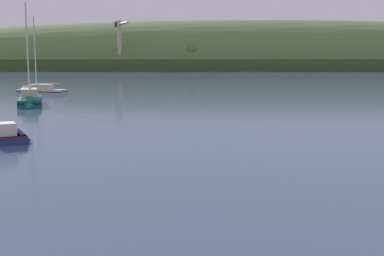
% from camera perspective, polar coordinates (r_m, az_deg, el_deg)
% --- Properties ---
extents(far_shoreline_hill, '(599.01, 91.73, 45.34)m').
position_cam_1_polar(far_shoreline_hill, '(240.65, 6.12, 6.82)').
color(far_shoreline_hill, '#3C4E24').
rests_on(far_shoreline_hill, ground).
extents(dockside_crane, '(8.30, 13.56, 20.56)m').
position_cam_1_polar(dockside_crane, '(212.34, -8.22, 9.22)').
color(dockside_crane, '#4C4C51').
rests_on(dockside_crane, ground).
extents(sailboat_near_mooring, '(5.41, 9.82, 14.05)m').
position_cam_1_polar(sailboat_near_mooring, '(66.78, -17.99, 2.71)').
color(sailboat_near_mooring, '#0F564C').
rests_on(sailboat_near_mooring, ground).
extents(sailboat_midwater_white, '(9.54, 4.92, 13.93)m').
position_cam_1_polar(sailboat_midwater_white, '(87.79, -17.35, 3.93)').
color(sailboat_midwater_white, '#ADB2BC').
rests_on(sailboat_midwater_white, ground).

